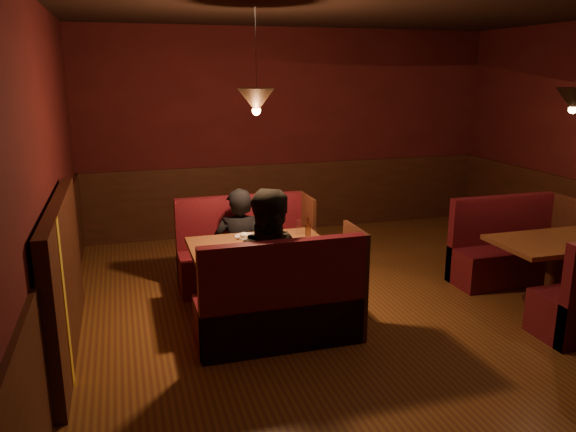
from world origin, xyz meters
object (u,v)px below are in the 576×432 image
object	(u,v)px
second_table	(554,257)
diner_b	(275,245)
diner_a	(239,224)
second_bench_far	(508,254)
main_table	(260,259)
main_bench_near	(283,311)
main_bench_far	(245,257)

from	to	relation	value
second_table	diner_b	size ratio (longest dim) A/B	0.72
diner_a	second_bench_far	bearing A→B (deg)	-176.74
diner_a	main_table	bearing A→B (deg)	111.18
diner_b	main_bench_near	bearing A→B (deg)	-76.64
second_table	second_bench_far	world-z (taller)	second_bench_far
main_bench_near	main_table	bearing A→B (deg)	91.09
main_bench_near	diner_b	world-z (taller)	diner_b
main_bench_near	diner_a	xyz separation A→B (m)	(-0.09, 1.33, 0.43)
main_table	main_bench_near	xyz separation A→B (m)	(0.01, -0.75, -0.23)
main_bench_near	second_table	distance (m)	2.86
second_table	diner_b	distance (m)	2.88
main_table	diner_a	xyz separation A→B (m)	(-0.08, 0.59, 0.20)
main_bench_far	main_bench_near	size ratio (longest dim) A/B	1.00
main_table	diner_a	distance (m)	0.63
second_bench_far	diner_a	bearing A→B (deg)	169.40
main_bench_far	diner_a	distance (m)	0.46
main_bench_far	diner_b	distance (m)	1.40
diner_a	second_table	bearing A→B (deg)	170.39
main_bench_far	diner_a	bearing A→B (deg)	-120.02
second_bench_far	main_bench_near	bearing A→B (deg)	-164.84
second_table	diner_b	world-z (taller)	diner_b
main_table	second_table	xyz separation A→B (m)	(2.86, -0.69, -0.04)
second_table	diner_a	distance (m)	3.21
diner_b	main_bench_far	bearing A→B (deg)	99.97
second_bench_far	diner_a	distance (m)	3.05
second_bench_far	diner_b	distance (m)	2.99
main_bench_near	diner_b	xyz separation A→B (m)	(-0.01, 0.20, 0.53)
main_table	second_bench_far	bearing A→B (deg)	0.67
diner_b	second_table	bearing A→B (deg)	7.64
main_table	diner_a	world-z (taller)	diner_a
main_bench_near	second_bench_far	size ratio (longest dim) A/B	1.08
main_bench_far	diner_a	size ratio (longest dim) A/B	0.98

